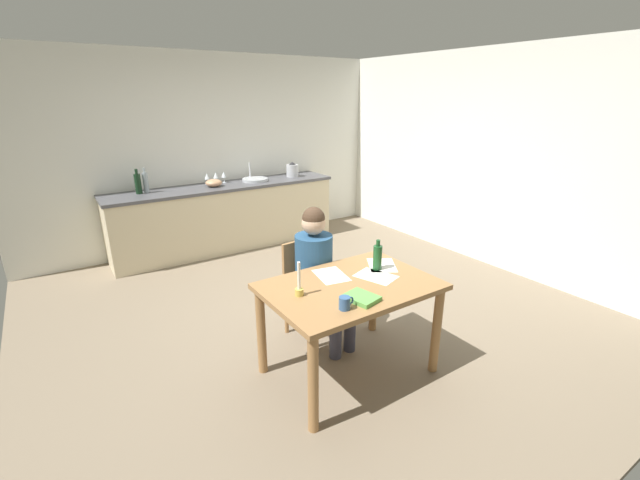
{
  "coord_description": "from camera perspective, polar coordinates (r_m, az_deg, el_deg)",
  "views": [
    {
      "loc": [
        -2.01,
        -3.13,
        2.06
      ],
      "look_at": [
        -0.09,
        -0.26,
        0.85
      ],
      "focal_mm": 23.32,
      "sensor_mm": 36.0,
      "label": 1
    }
  ],
  "objects": [
    {
      "name": "ground_plane",
      "position": [
        4.26,
        -0.88,
        -9.9
      ],
      "size": [
        5.2,
        5.2,
        0.04
      ],
      "primitive_type": "cube",
      "color": "#7A6B56"
    },
    {
      "name": "wall_back",
      "position": [
        6.12,
        -14.55,
        11.59
      ],
      "size": [
        5.2,
        0.12,
        2.6
      ],
      "primitive_type": "cube",
      "color": "silver",
      "rests_on": "ground"
    },
    {
      "name": "wall_right",
      "position": [
        5.62,
        22.29,
        10.14
      ],
      "size": [
        0.12,
        5.2,
        2.6
      ],
      "primitive_type": "cube",
      "color": "silver",
      "rests_on": "ground"
    },
    {
      "name": "kitchen_counter",
      "position": [
        5.96,
        -12.69,
        3.17
      ],
      "size": [
        3.11,
        0.64,
        0.9
      ],
      "color": "beige",
      "rests_on": "ground"
    },
    {
      "name": "dining_table",
      "position": [
        3.11,
        4.12,
        -7.93
      ],
      "size": [
        1.24,
        0.85,
        0.75
      ],
      "color": "#9E7042",
      "rests_on": "ground"
    },
    {
      "name": "chair_at_table",
      "position": [
        3.71,
        -1.61,
        -6.07
      ],
      "size": [
        0.44,
        0.44,
        0.85
      ],
      "color": "#9E7042",
      "rests_on": "ground"
    },
    {
      "name": "person_seated",
      "position": [
        3.51,
        -0.18,
        -3.85
      ],
      "size": [
        0.36,
        0.61,
        1.19
      ],
      "color": "navy",
      "rests_on": "ground"
    },
    {
      "name": "coffee_mug",
      "position": [
        2.71,
        3.45,
        -8.61
      ],
      "size": [
        0.11,
        0.07,
        0.09
      ],
      "color": "#33598C",
      "rests_on": "dining_table"
    },
    {
      "name": "candlestick",
      "position": [
        2.87,
        -2.88,
        -6.38
      ],
      "size": [
        0.06,
        0.06,
        0.25
      ],
      "color": "gold",
      "rests_on": "dining_table"
    },
    {
      "name": "book_magazine",
      "position": [
        2.84,
        5.72,
        -7.89
      ],
      "size": [
        0.22,
        0.25,
        0.03
      ],
      "primitive_type": "cube",
      "rotation": [
        0.0,
        0.0,
        0.22
      ],
      "color": "#60AA4C",
      "rests_on": "dining_table"
    },
    {
      "name": "paper_letter",
      "position": [
        3.21,
        7.67,
        -4.95
      ],
      "size": [
        0.29,
        0.35,
        0.0
      ],
      "primitive_type": "cube",
      "rotation": [
        0.0,
        0.0,
        0.33
      ],
      "color": "white",
      "rests_on": "dining_table"
    },
    {
      "name": "paper_bill",
      "position": [
        3.42,
        8.49,
        -3.43
      ],
      "size": [
        0.34,
        0.36,
        0.0
      ],
      "primitive_type": "cube",
      "rotation": [
        0.0,
        0.0,
        -0.57
      ],
      "color": "white",
      "rests_on": "dining_table"
    },
    {
      "name": "paper_envelope",
      "position": [
        3.2,
        1.54,
        -4.87
      ],
      "size": [
        0.26,
        0.33,
        0.0
      ],
      "primitive_type": "cube",
      "rotation": [
        0.0,
        0.0,
        -0.2
      ],
      "color": "white",
      "rests_on": "dining_table"
    },
    {
      "name": "wine_bottle_on_table",
      "position": [
        3.29,
        7.89,
        -2.34
      ],
      "size": [
        0.07,
        0.07,
        0.25
      ],
      "color": "#194C23",
      "rests_on": "dining_table"
    },
    {
      "name": "sink_unit",
      "position": [
        6.02,
        -8.93,
        8.2
      ],
      "size": [
        0.36,
        0.36,
        0.24
      ],
      "color": "#B2B7BC",
      "rests_on": "kitchen_counter"
    },
    {
      "name": "bottle_oil",
      "position": [
        5.62,
        -23.7,
        7.13
      ],
      "size": [
        0.08,
        0.08,
        0.31
      ],
      "color": "black",
      "rests_on": "kitchen_counter"
    },
    {
      "name": "bottle_vinegar",
      "position": [
        5.64,
        -22.79,
        7.32
      ],
      "size": [
        0.06,
        0.06,
        0.31
      ],
      "color": "#8C999E",
      "rests_on": "kitchen_counter"
    },
    {
      "name": "mixing_bowl",
      "position": [
        5.76,
        -14.36,
        7.6
      ],
      "size": [
        0.22,
        0.22,
        0.1
      ],
      "primitive_type": "ellipsoid",
      "color": "tan",
      "rests_on": "kitchen_counter"
    },
    {
      "name": "stovetop_kettle",
      "position": [
        6.28,
        -3.81,
        9.55
      ],
      "size": [
        0.18,
        0.18,
        0.22
      ],
      "color": "#B7BABF",
      "rests_on": "kitchen_counter"
    },
    {
      "name": "wine_glass_near_sink",
      "position": [
        5.99,
        -13.06,
        8.71
      ],
      "size": [
        0.07,
        0.07,
        0.15
      ],
      "color": "silver",
      "rests_on": "kitchen_counter"
    },
    {
      "name": "wine_glass_by_kettle",
      "position": [
        5.95,
        -14.12,
        8.56
      ],
      "size": [
        0.07,
        0.07,
        0.15
      ],
      "color": "silver",
      "rests_on": "kitchen_counter"
    },
    {
      "name": "wine_glass_back_left",
      "position": [
        5.91,
        -15.24,
        8.4
      ],
      "size": [
        0.07,
        0.07,
        0.15
      ],
      "color": "silver",
      "rests_on": "kitchen_counter"
    }
  ]
}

